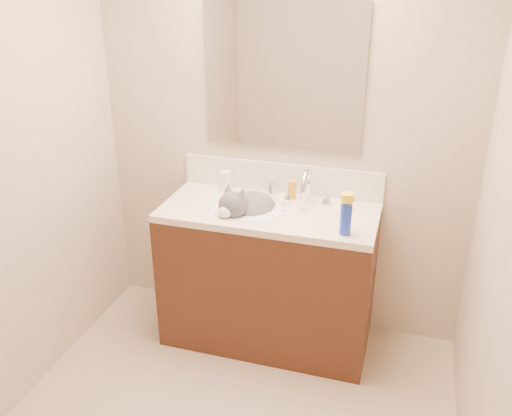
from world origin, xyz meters
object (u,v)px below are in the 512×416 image
Objects in this scene: vanity_cabinet at (268,279)px; amber_bottle at (292,190)px; spray_can at (346,220)px; basin at (247,220)px; pill_bottle at (226,181)px; silver_jar at (272,189)px; cat at (248,211)px; faucet at (306,189)px.

vanity_cabinet is 0.54m from amber_bottle.
vanity_cabinet is 0.72m from spray_can.
pill_bottle is (-0.20, 0.22, 0.13)m from basin.
vanity_cabinet is 0.63m from pill_bottle.
silver_jar is at bearing 100.86° from vanity_cabinet.
silver_jar is (0.08, 0.25, 0.10)m from basin.
cat reaches higher than silver_jar.
spray_can is at bearing -22.34° from vanity_cabinet.
cat is at bearing -177.42° from vanity_cabinet.
silver_jar is 0.14m from amber_bottle.
basin is at bearing -150.88° from faucet.
spray_can reaches higher than basin.
cat reaches higher than spray_can.
faucet is 4.47× the size of silver_jar.
vanity_cabinet is 0.53m from silver_jar.
silver_jar reaches higher than basin.
cat is at bearing -44.70° from pill_bottle.
vanity_cabinet is at bearing -30.83° from pill_bottle.
amber_bottle is at bearing 45.75° from basin.
pill_bottle is at bearing 149.17° from vanity_cabinet.
faucet is 2.59× the size of amber_bottle.
vanity_cabinet is at bearing -115.50° from amber_bottle.
spray_can reaches higher than vanity_cabinet.
basin reaches higher than vanity_cabinet.
faucet reaches higher than basin.
silver_jar is (-0.04, 0.22, 0.48)m from vanity_cabinet.
pill_bottle is (-0.50, 0.06, -0.03)m from faucet.
cat is 4.23× the size of amber_bottle.
amber_bottle is at bearing -1.36° from pill_bottle.
spray_can is at bearing -45.48° from amber_bottle.
faucet is at bearing 129.80° from spray_can.
pill_bottle is at bearing 178.64° from amber_bottle.
faucet reaches higher than spray_can.
spray_can is (0.49, -0.40, 0.05)m from silver_jar.
amber_bottle is (0.13, -0.04, 0.02)m from silver_jar.
cat is 0.25m from silver_jar.
basin is at bearing -62.83° from cat.
amber_bottle reaches higher than silver_jar.
silver_jar is 0.64m from spray_can.
spray_can is (0.27, -0.32, -0.01)m from faucet.
pill_bottle is at bearing 173.73° from faucet.
amber_bottle is (0.09, 0.18, 0.50)m from vanity_cabinet.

